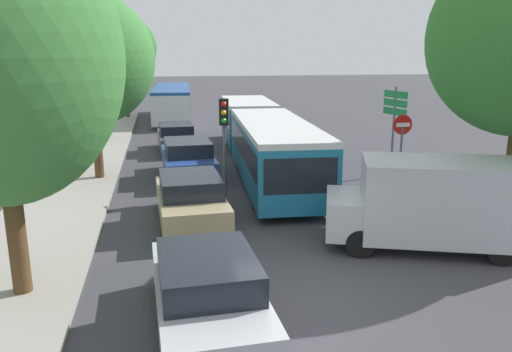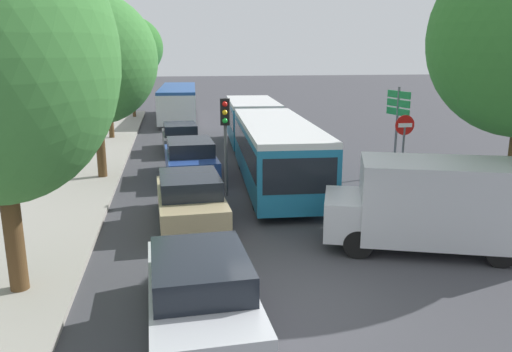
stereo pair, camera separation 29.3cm
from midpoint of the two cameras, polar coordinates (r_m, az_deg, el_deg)
ground_plane at (r=10.26m, az=5.60°, el=-14.75°), size 200.00×200.00×0.00m
kerb_strip_left at (r=24.08m, az=-18.00°, el=1.64°), size 3.20×39.30×0.14m
articulated_bus at (r=22.11m, az=1.33°, el=4.79°), size 3.41×16.46×2.43m
city_bus_rear at (r=38.13m, az=-8.63°, el=8.51°), size 3.05×11.46×2.44m
queued_car_silver at (r=9.21m, az=-5.47°, el=-13.02°), size 1.98×4.32×1.48m
queued_car_tan at (r=14.72m, az=-6.99°, el=-2.59°), size 2.00×4.36×1.49m
queued_car_blue at (r=20.16m, az=-7.10°, el=2.00°), size 2.07×4.52×1.54m
queued_car_graphite at (r=25.75m, az=-8.33°, el=4.41°), size 1.90×4.15×1.42m
white_van at (r=13.35m, az=20.25°, el=-2.92°), size 5.36×3.47×2.31m
traffic_light at (r=17.18m, az=-3.04°, el=5.83°), size 0.36×0.38×3.40m
no_entry_sign at (r=18.24m, az=16.96°, el=3.74°), size 0.70×0.08×2.82m
direction_sign_post at (r=20.86m, az=16.28°, el=6.92°), size 0.35×1.38×3.60m
tree_left_mid at (r=20.10m, az=-17.62°, el=12.59°), size 4.74×4.74×7.13m
tree_left_far at (r=29.67m, az=-16.38°, el=11.95°), size 4.11×4.11×6.08m
tree_left_distant at (r=39.15m, az=-13.87°, el=13.92°), size 4.78×4.78×7.56m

